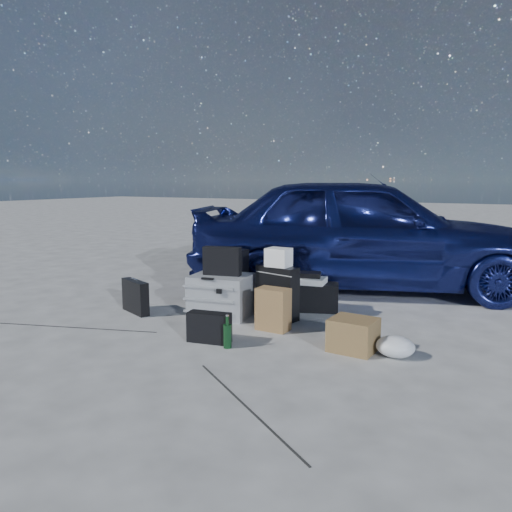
{
  "coord_description": "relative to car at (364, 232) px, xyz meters",
  "views": [
    {
      "loc": [
        2.45,
        -3.89,
        1.48
      ],
      "look_at": [
        -0.14,
        0.85,
        0.65
      ],
      "focal_mm": 35.0,
      "sensor_mm": 36.0,
      "label": 1
    }
  ],
  "objects": [
    {
      "name": "ground",
      "position": [
        -0.53,
        -2.66,
        -0.78
      ],
      "size": [
        60.0,
        60.0,
        0.0
      ],
      "primitive_type": "plane",
      "color": "silver",
      "rests_on": "ground"
    },
    {
      "name": "car",
      "position": [
        0.0,
        0.0,
        0.0
      ],
      "size": [
        4.93,
        3.26,
        1.56
      ],
      "primitive_type": "imported",
      "rotation": [
        0.0,
        0.0,
        1.91
      ],
      "color": "navy",
      "rests_on": "ground"
    },
    {
      "name": "pelican_case",
      "position": [
        -0.96,
        -2.05,
        -0.55
      ],
      "size": [
        0.7,
        0.61,
        0.45
      ],
      "primitive_type": "cube",
      "rotation": [
        0.0,
        0.0,
        0.16
      ],
      "color": "gray",
      "rests_on": "ground"
    },
    {
      "name": "laptop_bag",
      "position": [
        -0.95,
        -2.05,
        -0.17
      ],
      "size": [
        0.43,
        0.19,
        0.31
      ],
      "primitive_type": "cube",
      "rotation": [
        0.0,
        0.0,
        0.21
      ],
      "color": "black",
      "rests_on": "pelican_case"
    },
    {
      "name": "briefcase",
      "position": [
        -1.88,
        -2.41,
        -0.6
      ],
      "size": [
        0.48,
        0.28,
        0.37
      ],
      "primitive_type": "cube",
      "rotation": [
        0.0,
        0.0,
        -0.39
      ],
      "color": "black",
      "rests_on": "ground"
    },
    {
      "name": "suitcase_left",
      "position": [
        -1.18,
        -1.6,
        -0.44
      ],
      "size": [
        0.54,
        0.25,
        0.68
      ],
      "primitive_type": "cube",
      "rotation": [
        0.0,
        0.0,
        -0.12
      ],
      "color": "black",
      "rests_on": "ground"
    },
    {
      "name": "suitcase_right",
      "position": [
        -0.37,
        -1.86,
        -0.49
      ],
      "size": [
        0.5,
        0.28,
        0.57
      ],
      "primitive_type": "cube",
      "rotation": [
        0.0,
        0.0,
        -0.23
      ],
      "color": "black",
      "rests_on": "ground"
    },
    {
      "name": "white_carton",
      "position": [
        -0.36,
        -1.87,
        -0.11
      ],
      "size": [
        0.25,
        0.2,
        0.2
      ],
      "primitive_type": "cube",
      "rotation": [
        0.0,
        0.0,
        -0.04
      ],
      "color": "white",
      "rests_on": "suitcase_right"
    },
    {
      "name": "duffel_bag",
      "position": [
        -0.19,
        -1.38,
        -0.62
      ],
      "size": [
        0.69,
        0.47,
        0.32
      ],
      "primitive_type": "cube",
      "rotation": [
        0.0,
        0.0,
        0.35
      ],
      "color": "black",
      "rests_on": "ground"
    },
    {
      "name": "flat_box_white",
      "position": [
        -0.21,
        -1.39,
        -0.43
      ],
      "size": [
        0.42,
        0.34,
        0.07
      ],
      "primitive_type": "cube",
      "rotation": [
        0.0,
        0.0,
        0.16
      ],
      "color": "white",
      "rests_on": "duffel_bag"
    },
    {
      "name": "flat_box_black",
      "position": [
        -0.21,
        -1.38,
        -0.37
      ],
      "size": [
        0.31,
        0.26,
        0.06
      ],
      "primitive_type": "cube",
      "rotation": [
        0.0,
        0.0,
        0.31
      ],
      "color": "black",
      "rests_on": "flat_box_white"
    },
    {
      "name": "kraft_bag",
      "position": [
        -0.23,
        -2.26,
        -0.57
      ],
      "size": [
        0.32,
        0.2,
        0.42
      ],
      "primitive_type": "cube",
      "rotation": [
        0.0,
        0.0,
        -0.03
      ],
      "color": "#946040",
      "rests_on": "ground"
    },
    {
      "name": "cardboard_box",
      "position": [
        0.66,
        -2.47,
        -0.64
      ],
      "size": [
        0.4,
        0.36,
        0.29
      ],
      "primitive_type": "cube",
      "rotation": [
        0.0,
        0.0,
        -0.06
      ],
      "color": "olive",
      "rests_on": "ground"
    },
    {
      "name": "plastic_bag",
      "position": [
        1.02,
        -2.45,
        -0.69
      ],
      "size": [
        0.35,
        0.31,
        0.18
      ],
      "primitive_type": "ellipsoid",
      "rotation": [
        0.0,
        0.0,
        0.1
      ],
      "color": "silver",
      "rests_on": "ground"
    },
    {
      "name": "messenger_bag",
      "position": [
        -0.57,
        -2.87,
        -0.64
      ],
      "size": [
        0.42,
        0.22,
        0.28
      ],
      "primitive_type": "cube",
      "rotation": [
        0.0,
        0.0,
        0.18
      ],
      "color": "black",
      "rests_on": "ground"
    },
    {
      "name": "green_bottle",
      "position": [
        -0.34,
        -2.93,
        -0.63
      ],
      "size": [
        0.08,
        0.08,
        0.29
      ],
      "primitive_type": "cylinder",
      "rotation": [
        0.0,
        0.0,
        -0.09
      ],
      "color": "black",
      "rests_on": "ground"
    }
  ]
}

